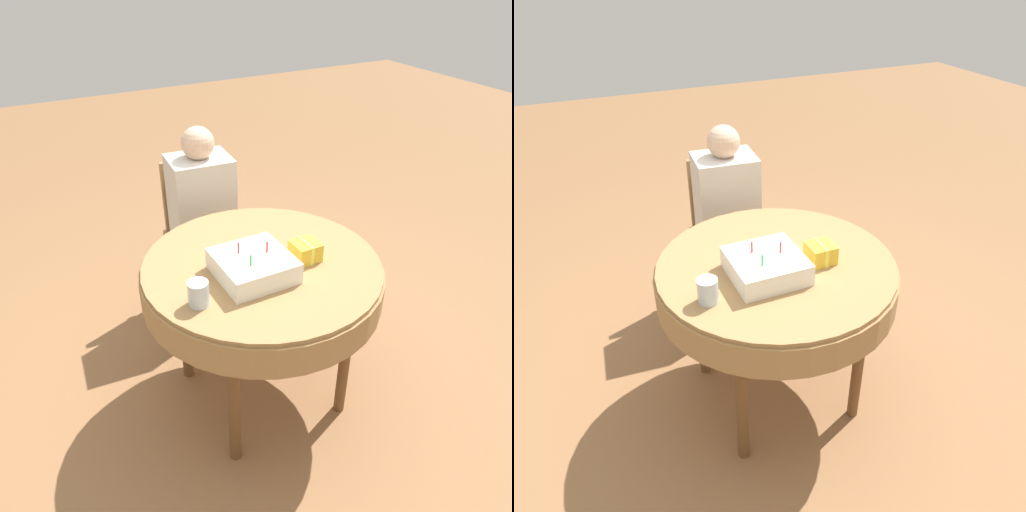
# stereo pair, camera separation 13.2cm
# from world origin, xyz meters

# --- Properties ---
(ground_plane) EXTENTS (12.00, 12.00, 0.00)m
(ground_plane) POSITION_xyz_m (0.00, 0.00, 0.00)
(ground_plane) COLOR #8C603D
(dining_table) EXTENTS (1.02, 1.02, 0.76)m
(dining_table) POSITION_xyz_m (0.00, 0.00, 0.67)
(dining_table) COLOR #9E7547
(dining_table) RESTS_ON ground_plane
(chair) EXTENTS (0.41, 0.41, 0.88)m
(chair) POSITION_xyz_m (0.06, 0.84, 0.48)
(chair) COLOR #A37A4C
(chair) RESTS_ON ground_plane
(person) EXTENTS (0.35, 0.37, 1.11)m
(person) POSITION_xyz_m (0.05, 0.75, 0.67)
(person) COLOR #DBB293
(person) RESTS_ON ground_plane
(birthday_cake) EXTENTS (0.29, 0.29, 0.14)m
(birthday_cake) POSITION_xyz_m (-0.08, -0.07, 0.81)
(birthday_cake) COLOR white
(birthday_cake) RESTS_ON dining_table
(drinking_glass) EXTENTS (0.08, 0.08, 0.10)m
(drinking_glass) POSITION_xyz_m (-0.34, -0.14, 0.81)
(drinking_glass) COLOR silver
(drinking_glass) RESTS_ON dining_table
(gift_box) EXTENTS (0.11, 0.11, 0.09)m
(gift_box) POSITION_xyz_m (0.17, -0.06, 0.81)
(gift_box) COLOR gold
(gift_box) RESTS_ON dining_table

